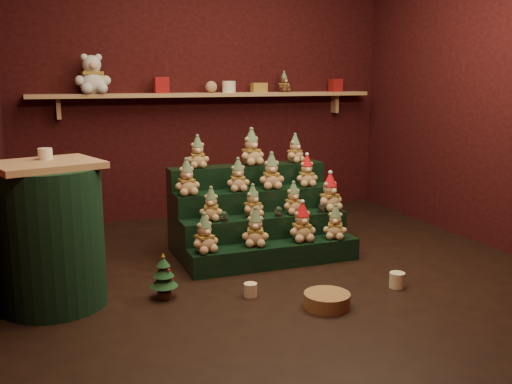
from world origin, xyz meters
name	(u,v)px	position (x,y,z in m)	size (l,w,h in m)	color
ground	(279,269)	(0.00, 0.00, 0.00)	(4.00, 4.00, 0.00)	black
back_wall	(205,85)	(0.00, 2.05, 1.40)	(4.00, 0.10, 2.80)	black
front_wall	(480,96)	(0.00, -2.05, 1.40)	(4.00, 0.10, 2.80)	black
right_wall	(501,86)	(2.05, 0.00, 1.40)	(0.10, 4.00, 2.80)	black
back_shelf	(210,95)	(0.00, 1.87, 1.29)	(3.60, 0.26, 0.24)	tan
riser_tier_front	(275,255)	(0.00, 0.10, 0.09)	(1.40, 0.22, 0.18)	black
riser_tier_midfront	(265,237)	(0.00, 0.32, 0.18)	(1.40, 0.22, 0.36)	black
riser_tier_midback	(256,220)	(0.00, 0.54, 0.27)	(1.40, 0.22, 0.54)	black
riser_tier_back	(247,205)	(0.00, 0.76, 0.36)	(1.40, 0.22, 0.72)	black
teddy_0	(204,233)	(-0.58, 0.09, 0.33)	(0.21, 0.19, 0.29)	tan
teddy_1	(255,227)	(-0.16, 0.12, 0.33)	(0.21, 0.19, 0.29)	tan
teddy_2	(302,222)	(0.24, 0.11, 0.33)	(0.22, 0.20, 0.31)	tan
teddy_3	(335,222)	(0.53, 0.08, 0.32)	(0.19, 0.18, 0.27)	tan
teddy_4	(211,204)	(-0.45, 0.33, 0.49)	(0.19, 0.17, 0.26)	tan
teddy_5	(253,201)	(-0.10, 0.33, 0.49)	(0.18, 0.17, 0.26)	tan
teddy_6	(293,198)	(0.25, 0.31, 0.49)	(0.19, 0.17, 0.26)	tan
teddy_7	(330,192)	(0.59, 0.31, 0.52)	(0.22, 0.20, 0.31)	tan
teddy_8	(187,177)	(-0.60, 0.52, 0.68)	(0.21, 0.19, 0.29)	tan
teddy_9	(238,175)	(-0.16, 0.53, 0.67)	(0.19, 0.17, 0.27)	tan
teddy_10	(271,171)	(0.15, 0.53, 0.69)	(0.21, 0.19, 0.30)	tan
teddy_11	(307,171)	(0.48, 0.53, 0.67)	(0.19, 0.17, 0.27)	tan
teddy_12	(198,152)	(-0.44, 0.76, 0.85)	(0.19, 0.17, 0.27)	tan
teddy_13	(251,147)	(0.04, 0.75, 0.88)	(0.22, 0.20, 0.31)	tan
teddy_14	(295,148)	(0.46, 0.75, 0.85)	(0.18, 0.16, 0.25)	tan
snow_globe_a	(224,216)	(-0.37, 0.26, 0.40)	(0.06, 0.06, 0.08)	black
snow_globe_b	(278,211)	(0.10, 0.26, 0.40)	(0.06, 0.06, 0.08)	black
snow_globe_c	(322,207)	(0.49, 0.26, 0.40)	(0.06, 0.06, 0.08)	black
side_table	(51,236)	(-1.66, -0.13, 0.47)	(0.75, 0.68, 0.96)	tan
table_ornament	(45,154)	(-1.66, -0.03, 0.99)	(0.09, 0.09, 0.07)	#EDE6C3
mini_christmas_tree	(164,276)	(-0.96, -0.27, 0.16)	(0.19, 0.19, 0.32)	#452D18
mug_left	(250,290)	(-0.40, -0.44, 0.05)	(0.09, 0.09, 0.09)	beige
mug_right	(397,280)	(0.63, -0.65, 0.06)	(0.11, 0.11, 0.11)	beige
wicker_basket	(327,300)	(0.00, -0.80, 0.05)	(0.30, 0.30, 0.09)	#94633B
white_bear	(92,69)	(-1.18, 1.84, 1.56)	(0.34, 0.30, 0.47)	white
brown_bear	(284,82)	(0.82, 1.84, 1.43)	(0.15, 0.14, 0.21)	#4F311A
gift_tin_red_a	(161,85)	(-0.52, 1.85, 1.40)	(0.14, 0.14, 0.16)	#A21919
gift_tin_cream	(229,87)	(0.20, 1.85, 1.38)	(0.14, 0.14, 0.12)	#EDE6C3
gift_tin_red_b	(336,85)	(1.45, 1.85, 1.39)	(0.12, 0.12, 0.14)	#A21919
shelf_plush_ball	(211,87)	(0.01, 1.85, 1.38)	(0.12, 0.12, 0.12)	tan
scarf_gift_box	(259,88)	(0.54, 1.85, 1.37)	(0.16, 0.10, 0.10)	orange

